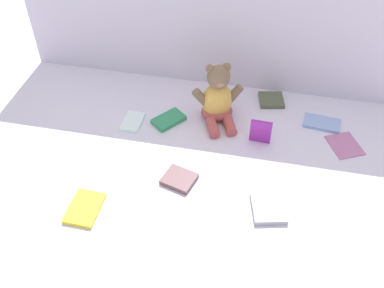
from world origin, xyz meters
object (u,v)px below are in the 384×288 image
book_case_5 (271,100)px  book_case_8 (179,179)px  book_case_4 (85,208)px  book_case_6 (133,122)px  book_case_7 (345,145)px  book_case_0 (261,132)px  book_case_2 (322,123)px  teddy_bear (218,100)px  book_case_1 (268,208)px  book_case_3 (169,120)px

book_case_5 → book_case_8: book_case_8 is taller
book_case_5 → book_case_4: bearing=129.5°
book_case_6 → book_case_7: bearing=-176.7°
book_case_0 → book_case_7: 0.30m
book_case_4 → book_case_8: (0.26, 0.17, 0.00)m
book_case_2 → book_case_5: 0.22m
teddy_bear → book_case_4: (-0.33, -0.51, -0.08)m
book_case_1 → book_case_8: bearing=155.4°
book_case_4 → book_case_6: bearing=-92.7°
teddy_bear → book_case_2: bearing=-15.6°
book_case_7 → book_case_0: bearing=161.7°
book_case_3 → book_case_7: bearing=38.8°
book_case_0 → book_case_5: (0.02, 0.24, -0.04)m
book_case_0 → book_case_7: size_ratio=0.81×
book_case_0 → book_case_2: book_case_0 is taller
book_case_3 → book_case_5: size_ratio=1.27×
book_case_8 → book_case_1: bearing=94.9°
book_case_2 → book_case_7: bearing=44.7°
book_case_0 → book_case_1: (0.06, -0.29, -0.04)m
book_case_4 → book_case_0: bearing=-139.6°
teddy_bear → book_case_7: (0.47, -0.06, -0.08)m
book_case_1 → book_case_3: bearing=126.4°
book_case_5 → book_case_6: bearing=103.4°
teddy_bear → book_case_2: teddy_bear is taller
book_case_8 → book_case_2: bearing=145.7°
teddy_bear → book_case_8: teddy_bear is taller
teddy_bear → book_case_1: size_ratio=1.93×
teddy_bear → book_case_7: size_ratio=1.93×
book_case_0 → book_case_2: 0.26m
book_case_1 → book_case_4: bearing=178.3°
book_case_5 → book_case_7: size_ratio=0.78×
book_case_7 → book_case_1: bearing=-151.8°
book_case_4 → book_case_6: 0.42m
book_case_3 → book_case_8: size_ratio=1.18×
book_case_4 → book_case_8: size_ratio=1.30×
book_case_1 → book_case_7: (0.24, 0.34, -0.00)m
book_case_5 → teddy_bear: bearing=113.7°
book_case_4 → book_case_6: book_case_4 is taller
book_case_3 → book_case_5: (0.37, 0.20, -0.00)m
book_case_3 → book_case_6: size_ratio=1.10×
teddy_bear → book_case_0: size_ratio=2.38×
book_case_0 → book_case_7: book_case_0 is taller
teddy_bear → book_case_4: size_ratio=1.78×
book_case_2 → book_case_8: book_case_8 is taller
book_case_2 → book_case_4: size_ratio=1.02×
book_case_2 → book_case_7: 0.13m
book_case_6 → book_case_7: size_ratio=0.89×
book_case_2 → book_case_7: (0.08, -0.10, -0.00)m
book_case_3 → book_case_4: 0.48m
book_case_2 → book_case_8: size_ratio=1.32×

